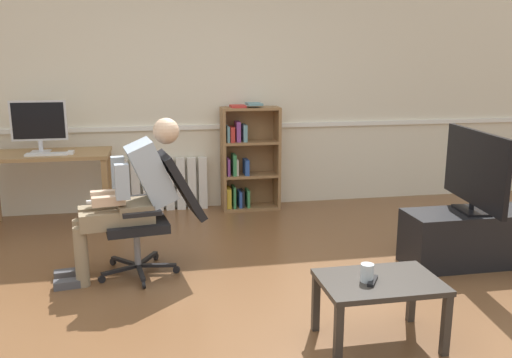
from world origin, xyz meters
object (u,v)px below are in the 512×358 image
object	(u,v)px
keyboard	(47,154)
tv_stand	(469,238)
person_seated	(130,194)
drinking_glass	(367,273)
computer_desk	(47,164)
tv_screen	(475,170)
spare_remote	(373,281)
bookshelf	(246,159)
imac_monitor	(39,123)
office_chair	(157,208)
radiator	(164,184)
computer_mouse	(71,152)
coffee_table	(379,289)

from	to	relation	value
keyboard	tv_stand	bearing A→B (deg)	-24.10
person_seated	drinking_glass	bearing A→B (deg)	37.22
tv_stand	drinking_glass	world-z (taller)	drinking_glass
computer_desk	person_seated	world-z (taller)	person_seated
tv_screen	spare_remote	bearing A→B (deg)	136.45
bookshelf	tv_screen	bearing A→B (deg)	-53.18
imac_monitor	keyboard	xyz separation A→B (m)	(0.09, -0.22, -0.28)
imac_monitor	spare_remote	bearing A→B (deg)	-50.84
office_chair	computer_desk	bearing A→B (deg)	-151.32
keyboard	tv_screen	distance (m)	3.86
radiator	spare_remote	size ratio (longest dim) A/B	6.38
computer_mouse	person_seated	xyz separation A→B (m)	(0.61, -1.30, -0.12)
computer_desk	office_chair	distance (m)	1.75
radiator	person_seated	distance (m)	1.86
keyboard	drinking_glass	bearing A→B (deg)	-49.91
computer_mouse	coffee_table	distance (m)	3.37
imac_monitor	spare_remote	xyz separation A→B (m)	(2.32, -2.85, -0.64)
tv_screen	coffee_table	xyz separation A→B (m)	(-1.24, -1.03, -0.46)
bookshelf	drinking_glass	xyz separation A→B (m)	(0.18, -3.05, -0.11)
radiator	spare_remote	bearing A→B (deg)	-70.45
tv_stand	tv_screen	size ratio (longest dim) A/B	1.05
computer_mouse	drinking_glass	distance (m)	3.31
imac_monitor	drinking_glass	bearing A→B (deg)	-50.99
bookshelf	radiator	distance (m)	0.96
drinking_glass	spare_remote	distance (m)	0.06
keyboard	spare_remote	world-z (taller)	keyboard
keyboard	radiator	xyz separation A→B (m)	(1.11, 0.53, -0.47)
imac_monitor	person_seated	bearing A→B (deg)	-58.40
computer_mouse	spare_remote	distance (m)	3.35
tv_screen	spare_remote	size ratio (longest dim) A/B	6.72
office_chair	person_seated	distance (m)	0.23
keyboard	tv_stand	distance (m)	3.90
bookshelf	coffee_table	world-z (taller)	bookshelf
person_seated	tv_stand	size ratio (longest dim) A/B	1.15
bookshelf	tv_stand	bearing A→B (deg)	-53.20
keyboard	person_seated	xyz separation A→B (m)	(0.83, -1.28, -0.11)
person_seated	keyboard	bearing A→B (deg)	-155.68
keyboard	drinking_glass	distance (m)	3.43
imac_monitor	bookshelf	world-z (taller)	imac_monitor
imac_monitor	radiator	bearing A→B (deg)	14.62
computer_desk	office_chair	bearing A→B (deg)	-52.74
computer_mouse	office_chair	xyz separation A→B (m)	(0.80, -1.27, -0.25)
radiator	spare_remote	xyz separation A→B (m)	(1.12, -3.16, 0.11)
keyboard	computer_desk	bearing A→B (deg)	105.45
tv_screen	coffee_table	world-z (taller)	tv_screen
computer_mouse	tv_stand	xyz separation A→B (m)	(3.31, -1.60, -0.55)
imac_monitor	tv_stand	bearing A→B (deg)	-26.38
imac_monitor	coffee_table	xyz separation A→B (m)	(2.38, -2.82, -0.71)
office_chair	person_seated	size ratio (longest dim) A/B	0.78
computer_desk	person_seated	bearing A→B (deg)	-58.60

